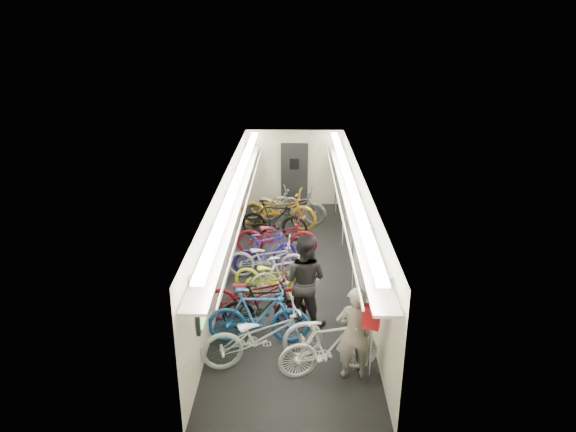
{
  "coord_description": "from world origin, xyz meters",
  "views": [
    {
      "loc": [
        0.08,
        -10.63,
        5.52
      ],
      "look_at": [
        -0.13,
        0.85,
        1.15
      ],
      "focal_mm": 32.0,
      "sensor_mm": 36.0,
      "label": 1
    }
  ],
  "objects_px": {
    "backpack": "(371,317)",
    "passenger_near": "(354,333)",
    "bicycle_1": "(258,316)",
    "passenger_mid": "(304,280)",
    "bicycle_0": "(263,335)"
  },
  "relations": [
    {
      "from": "bicycle_1",
      "to": "passenger_mid",
      "type": "bearing_deg",
      "value": -50.48
    },
    {
      "from": "backpack",
      "to": "bicycle_1",
      "type": "bearing_deg",
      "value": 166.32
    },
    {
      "from": "bicycle_1",
      "to": "backpack",
      "type": "distance_m",
      "value": 2.28
    },
    {
      "from": "passenger_near",
      "to": "passenger_mid",
      "type": "bearing_deg",
      "value": -68.47
    },
    {
      "from": "bicycle_0",
      "to": "passenger_mid",
      "type": "distance_m",
      "value": 1.51
    },
    {
      "from": "bicycle_1",
      "to": "passenger_mid",
      "type": "xyz_separation_m",
      "value": [
        0.82,
        0.69,
        0.37
      ]
    },
    {
      "from": "bicycle_1",
      "to": "backpack",
      "type": "bearing_deg",
      "value": -122.77
    },
    {
      "from": "passenger_mid",
      "to": "backpack",
      "type": "relative_size",
      "value": 4.89
    },
    {
      "from": "bicycle_0",
      "to": "backpack",
      "type": "distance_m",
      "value": 1.95
    },
    {
      "from": "bicycle_0",
      "to": "bicycle_1",
      "type": "relative_size",
      "value": 1.13
    },
    {
      "from": "backpack",
      "to": "passenger_near",
      "type": "bearing_deg",
      "value": 151.44
    },
    {
      "from": "bicycle_0",
      "to": "passenger_near",
      "type": "distance_m",
      "value": 1.56
    },
    {
      "from": "backpack",
      "to": "bicycle_0",
      "type": "bearing_deg",
      "value": -179.78
    },
    {
      "from": "bicycle_0",
      "to": "passenger_near",
      "type": "height_order",
      "value": "passenger_near"
    },
    {
      "from": "bicycle_0",
      "to": "backpack",
      "type": "xyz_separation_m",
      "value": [
        1.71,
        -0.57,
        0.73
      ]
    }
  ]
}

